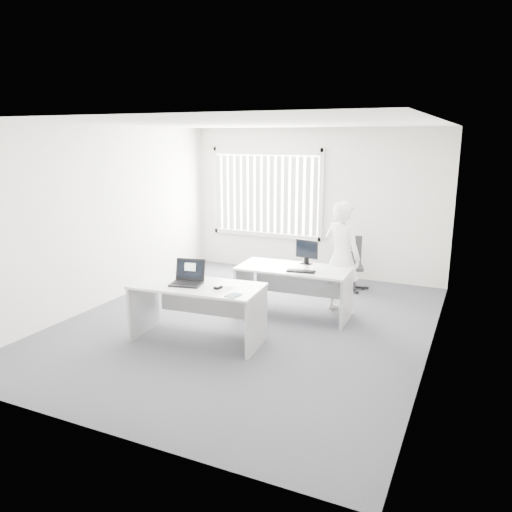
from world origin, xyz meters
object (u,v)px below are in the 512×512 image
at_px(laptop, 186,273).
at_px(monitor, 307,252).
at_px(desk_far, 294,281).
at_px(desk_near, 197,300).
at_px(person, 342,257).
at_px(office_chair, 350,273).

bearing_deg(laptop, monitor, 47.66).
relative_size(desk_far, laptop, 4.24).
bearing_deg(desk_near, person, 48.89).
distance_m(desk_near, desk_far, 1.63).
relative_size(person, laptop, 4.34).
bearing_deg(desk_far, desk_near, -122.49).
bearing_deg(person, desk_far, 59.95).
xyz_separation_m(person, monitor, (-0.49, -0.21, 0.08)).
xyz_separation_m(desk_far, monitor, (0.10, 0.28, 0.39)).
height_order(person, laptop, person).
distance_m(person, laptop, 2.49).
height_order(desk_far, monitor, monitor).
distance_m(desk_far, office_chair, 1.78).
bearing_deg(monitor, desk_near, -107.80).
distance_m(office_chair, person, 1.35).
bearing_deg(person, laptop, 72.47).
bearing_deg(desk_near, monitor, 56.84).
relative_size(office_chair, laptop, 2.34).
relative_size(desk_near, office_chair, 1.88).
bearing_deg(monitor, office_chair, 87.38).
bearing_deg(person, monitor, 43.85).
relative_size(person, monitor, 4.66).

